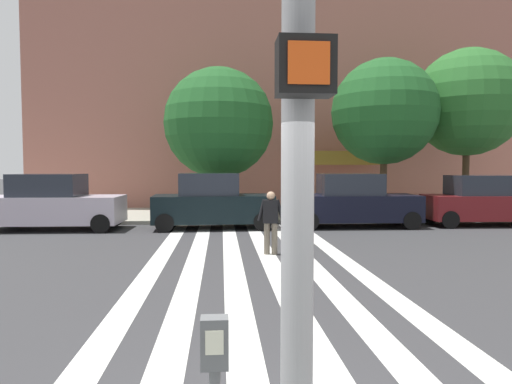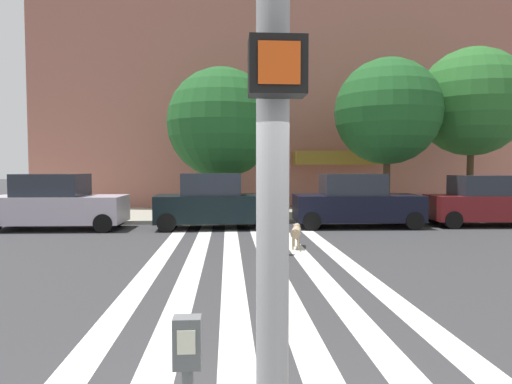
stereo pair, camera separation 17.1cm
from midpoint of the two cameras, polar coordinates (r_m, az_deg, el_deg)
ground_plane at (r=10.70m, az=-2.35°, el=-9.07°), size 160.00×160.00×0.00m
sidewalk_far at (r=21.07m, az=-2.96°, el=-2.83°), size 80.00×6.00×0.15m
crosswalk_stripes at (r=10.71m, az=-0.09°, el=-9.03°), size 4.95×14.40×0.01m
apartment_block at (r=33.93m, az=11.80°, el=18.30°), size 37.53×16.69×22.37m
parked_car_near_curb at (r=17.87m, az=-23.70°, el=-1.35°), size 4.80×2.13×2.03m
parked_car_behind_first at (r=16.78m, az=-4.98°, el=-1.35°), size 4.47×2.11×2.04m
parked_car_third_in_line at (r=17.48m, az=12.77°, el=-1.27°), size 4.75×2.12×2.02m
parked_car_fourth_in_line at (r=19.66m, az=27.87°, el=-1.10°), size 4.88×2.06×1.96m
street_tree_nearest at (r=20.05m, az=-4.11°, el=8.70°), size 4.81×4.81×6.47m
street_tree_middle at (r=20.15m, az=16.55°, el=9.70°), size 4.47×4.47×6.71m
street_tree_further at (r=22.52m, az=25.83°, el=10.17°), size 4.75×4.75×7.38m
pedestrian_dog_walker at (r=11.69m, az=2.31°, el=-3.43°), size 0.71×0.31×1.64m
dog_on_leash at (r=12.75m, az=5.48°, el=-5.07°), size 0.42×1.14×0.65m
pedestrian_bystander at (r=22.77m, az=25.47°, el=-0.16°), size 0.68×0.37×1.64m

